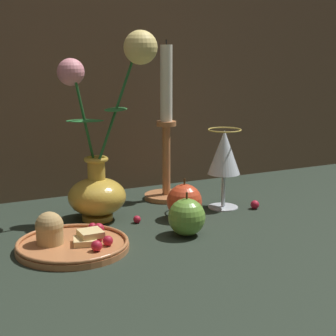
{
  "coord_description": "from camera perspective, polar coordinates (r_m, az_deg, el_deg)",
  "views": [
    {
      "loc": [
        -0.46,
        -0.91,
        0.33
      ],
      "look_at": [
        0.0,
        0.01,
        0.1
      ],
      "focal_mm": 60.0,
      "sensor_mm": 36.0,
      "label": 1
    }
  ],
  "objects": [
    {
      "name": "ground_plane",
      "position": [
        1.07,
        0.3,
        -5.37
      ],
      "size": [
        2.4,
        2.4,
        0.0
      ],
      "primitive_type": "plane",
      "color": "#232D23",
      "rests_on": "ground"
    },
    {
      "name": "vase",
      "position": [
        1.06,
        -6.66,
        1.2
      ],
      "size": [
        0.18,
        0.11,
        0.35
      ],
      "color": "gold",
      "rests_on": "ground_plane"
    },
    {
      "name": "plate_with_pastries",
      "position": [
        0.93,
        -9.98,
        -7.33
      ],
      "size": [
        0.18,
        0.18,
        0.06
      ],
      "color": "#B77042",
      "rests_on": "ground_plane"
    },
    {
      "name": "wine_glass",
      "position": [
        1.14,
        5.72,
        1.3
      ],
      "size": [
        0.07,
        0.07,
        0.16
      ],
      "color": "silver",
      "rests_on": "ground_plane"
    },
    {
      "name": "candlestick",
      "position": [
        1.19,
        -0.17,
        2.78
      ],
      "size": [
        0.09,
        0.09,
        0.34
      ],
      "color": "#B77042",
      "rests_on": "ground_plane"
    },
    {
      "name": "apple_beside_vase",
      "position": [
        0.98,
        1.91,
        -5.01
      ],
      "size": [
        0.07,
        0.07,
        0.08
      ],
      "color": "#669938",
      "rests_on": "ground_plane"
    },
    {
      "name": "apple_near_glass",
      "position": [
        1.08,
        1.55,
        -3.37
      ],
      "size": [
        0.07,
        0.07,
        0.08
      ],
      "color": "#D14223",
      "rests_on": "ground_plane"
    },
    {
      "name": "berry_near_plate",
      "position": [
        1.06,
        -3.17,
        -5.23
      ],
      "size": [
        0.01,
        0.01,
        0.01
      ],
      "primitive_type": "sphere",
      "color": "#AD192D",
      "rests_on": "ground_plane"
    },
    {
      "name": "berry_front_center",
      "position": [
        1.16,
        8.81,
        -3.7
      ],
      "size": [
        0.02,
        0.02,
        0.02
      ],
      "primitive_type": "sphere",
      "color": "#AD192D",
      "rests_on": "ground_plane"
    }
  ]
}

